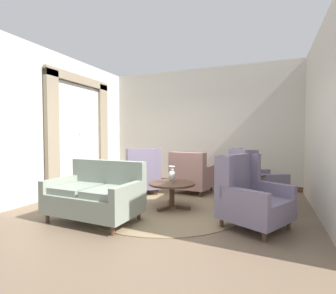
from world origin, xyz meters
TOP-DOWN VIEW (x-y plane):
  - ground at (0.00, 0.00)m, footprint 7.89×7.89m
  - wall_back at (0.00, 2.82)m, footprint 5.40×0.08m
  - wall_left at (-2.62, 0.85)m, footprint 0.08×3.94m
  - wall_right at (2.62, 0.85)m, footprint 0.08×3.94m
  - baseboard_back at (0.00, 2.76)m, footprint 5.24×0.03m
  - area_rug at (0.00, 0.30)m, footprint 2.88×2.88m
  - window_with_curtains at (-2.52, 0.93)m, footprint 0.12×2.09m
  - coffee_table at (0.13, 0.33)m, footprint 0.87×0.87m
  - porcelain_vase at (0.13, 0.33)m, footprint 0.14×0.14m
  - settee at (-0.76, -0.75)m, footprint 1.49×0.92m
  - armchair_near_sideboard at (1.52, 1.04)m, footprint 1.14×1.10m
  - armchair_beside_settee at (0.11, 1.68)m, footprint 0.94×1.00m
  - armchair_far_left at (-0.95, 1.16)m, footprint 1.12×1.13m
  - armchair_near_window at (1.55, -0.14)m, footprint 1.13×1.14m
  - side_table at (1.54, 0.80)m, footprint 0.47×0.47m

SIDE VIEW (x-z plane):
  - ground at x=0.00m, z-range 0.00..0.00m
  - area_rug at x=0.00m, z-range 0.00..0.01m
  - baseboard_back at x=0.00m, z-range 0.00..0.12m
  - coffee_table at x=0.13m, z-range 0.15..0.64m
  - side_table at x=1.54m, z-range 0.07..0.73m
  - settee at x=-0.76m, z-range -0.07..0.87m
  - armchair_beside_settee at x=0.11m, z-range -0.08..0.91m
  - armchair_near_window at x=1.55m, z-range -0.09..0.98m
  - armchair_far_left at x=-0.95m, z-range -0.09..0.98m
  - armchair_near_sideboard at x=1.52m, z-range -0.10..1.01m
  - porcelain_vase at x=0.13m, z-range 0.47..0.78m
  - window_with_curtains at x=-2.52m, z-range 0.20..2.90m
  - wall_back at x=0.00m, z-range 0.00..3.20m
  - wall_left at x=-2.62m, z-range 0.00..3.20m
  - wall_right at x=2.62m, z-range 0.00..3.20m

